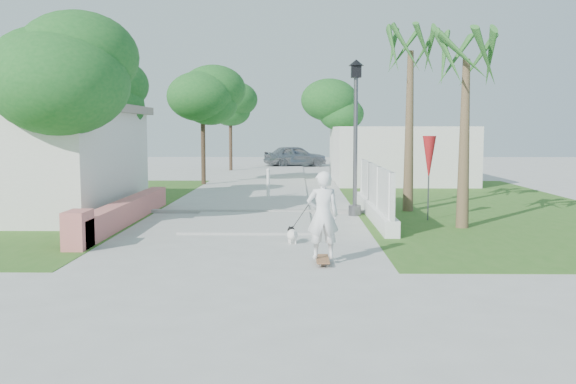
{
  "coord_description": "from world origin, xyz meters",
  "views": [
    {
      "loc": [
        1.25,
        -12.85,
        2.47
      ],
      "look_at": [
        1.04,
        1.19,
        1.1
      ],
      "focal_mm": 40.0,
      "sensor_mm": 36.0,
      "label": 1
    }
  ],
  "objects_px": {
    "patio_umbrella": "(429,159)",
    "dog": "(292,234)",
    "street_lamp": "(356,131)",
    "bollard": "(268,182)",
    "parked_car": "(295,156)",
    "skateboarder": "(308,217)"
  },
  "relations": [
    {
      "from": "skateboarder",
      "to": "parked_car",
      "type": "bearing_deg",
      "value": -93.92
    },
    {
      "from": "street_lamp",
      "to": "parked_car",
      "type": "relative_size",
      "value": 1.07
    },
    {
      "from": "street_lamp",
      "to": "dog",
      "type": "xyz_separation_m",
      "value": [
        -1.77,
        -4.53,
        -2.23
      ]
    },
    {
      "from": "parked_car",
      "to": "patio_umbrella",
      "type": "bearing_deg",
      "value": 169.23
    },
    {
      "from": "street_lamp",
      "to": "patio_umbrella",
      "type": "distance_m",
      "value": 2.27
    },
    {
      "from": "patio_umbrella",
      "to": "parked_car",
      "type": "xyz_separation_m",
      "value": [
        -3.7,
        25.63,
        -0.98
      ]
    },
    {
      "from": "bollard",
      "to": "dog",
      "type": "distance_m",
      "value": 9.09
    },
    {
      "from": "street_lamp",
      "to": "patio_umbrella",
      "type": "relative_size",
      "value": 1.93
    },
    {
      "from": "street_lamp",
      "to": "bollard",
      "type": "xyz_separation_m",
      "value": [
        -2.7,
        4.5,
        -1.84
      ]
    },
    {
      "from": "street_lamp",
      "to": "patio_umbrella",
      "type": "height_order",
      "value": "street_lamp"
    },
    {
      "from": "bollard",
      "to": "dog",
      "type": "bearing_deg",
      "value": -84.1
    },
    {
      "from": "bollard",
      "to": "skateboarder",
      "type": "relative_size",
      "value": 0.4
    },
    {
      "from": "street_lamp",
      "to": "dog",
      "type": "relative_size",
      "value": 8.4
    },
    {
      "from": "street_lamp",
      "to": "bollard",
      "type": "distance_m",
      "value": 5.56
    },
    {
      "from": "street_lamp",
      "to": "parked_car",
      "type": "xyz_separation_m",
      "value": [
        -1.8,
        24.63,
        -1.72
      ]
    },
    {
      "from": "skateboarder",
      "to": "bollard",
      "type": "bearing_deg",
      "value": -87.73
    },
    {
      "from": "street_lamp",
      "to": "parked_car",
      "type": "bearing_deg",
      "value": 94.17
    },
    {
      "from": "street_lamp",
      "to": "bollard",
      "type": "height_order",
      "value": "street_lamp"
    },
    {
      "from": "bollard",
      "to": "parked_car",
      "type": "xyz_separation_m",
      "value": [
        0.9,
        20.13,
        0.12
      ]
    },
    {
      "from": "bollard",
      "to": "parked_car",
      "type": "height_order",
      "value": "parked_car"
    },
    {
      "from": "patio_umbrella",
      "to": "dog",
      "type": "bearing_deg",
      "value": -136.06
    },
    {
      "from": "parked_car",
      "to": "skateboarder",
      "type": "bearing_deg",
      "value": 161.68
    }
  ]
}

